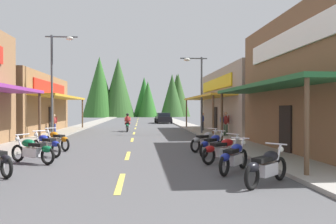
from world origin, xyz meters
name	(u,v)px	position (x,y,z in m)	size (l,w,h in m)	color
ground	(135,129)	(0.00, 29.79, -0.05)	(9.45, 89.58, 0.10)	#4C4C4F
sidewalk_left	(75,129)	(-5.73, 29.79, 0.06)	(2.01, 89.58, 0.12)	gray
sidewalk_right	(194,128)	(5.73, 29.79, 0.06)	(2.01, 89.58, 0.12)	#9E9991
centerline_dashes	(136,127)	(0.00, 33.62, 0.01)	(0.16, 65.83, 0.01)	#E0C64C
storefront_right_far	(253,102)	(9.88, 24.87, 2.55)	(8.18, 13.94, 5.10)	gray
streetlamp_left	(56,72)	(-4.84, 19.72, 4.29)	(2.03, 0.30, 6.66)	#474C51
streetlamp_right	(198,84)	(4.82, 22.67, 3.84)	(2.03, 0.30, 5.86)	#474C51
motorcycle_parked_right_0	(266,166)	(3.76, 6.51, 0.49)	(1.69, 1.47, 1.04)	black
motorcycle_parked_right_1	(234,157)	(3.40, 8.19, 0.49)	(1.40, 1.74, 1.04)	black
motorcycle_parked_right_2	(223,149)	(3.51, 9.97, 0.49)	(1.85, 1.25, 1.04)	black
motorcycle_parked_right_3	(213,144)	(3.52, 11.67, 0.49)	(1.50, 1.66, 1.04)	black
motorcycle_parked_right_4	(205,140)	(3.52, 13.25, 0.49)	(1.69, 1.46, 1.04)	black
motorcycle_parked_left_2	(33,150)	(-3.32, 10.41, 0.49)	(1.89, 1.18, 1.04)	black
motorcycle_parked_left_3	(46,144)	(-3.37, 12.23, 0.49)	(1.62, 1.55, 1.04)	black
motorcycle_parked_left_4	(57,140)	(-3.44, 14.15, 0.49)	(1.59, 1.57, 1.04)	black
rider_cruising_lead	(127,124)	(-0.60, 26.43, 0.66)	(0.60, 2.14, 1.57)	black
pedestrian_by_shop	(203,121)	(5.78, 25.62, 0.93)	(0.31, 0.57, 1.61)	black
pedestrian_browsing	(54,122)	(-6.16, 24.16, 0.89)	(0.42, 0.47, 1.55)	#333F8C
pedestrian_waiting	(226,122)	(6.37, 20.35, 1.01)	(0.55, 0.35, 1.73)	#3F593F
pedestrian_strolling	(222,122)	(6.11, 20.37, 1.02)	(0.32, 0.56, 1.74)	#333F8C
parked_car_curbside	(163,118)	(3.53, 41.91, 0.69)	(2.20, 4.37, 1.40)	black
treeline_backdrop	(138,92)	(-0.07, 75.03, 5.96)	(25.31, 12.54, 13.75)	#2F5223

